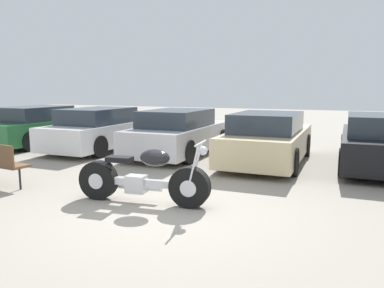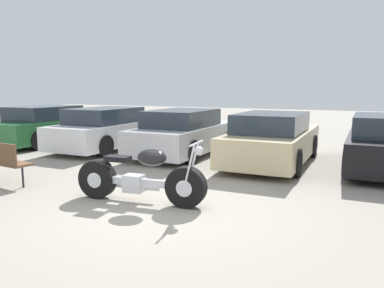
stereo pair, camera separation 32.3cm
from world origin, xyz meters
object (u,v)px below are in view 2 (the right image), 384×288
(motorcycle, at_px, (139,177))
(parked_car_green, at_px, (49,126))
(parked_car_white, at_px, (109,129))
(parked_car_silver, at_px, (185,133))
(parked_car_champagne, at_px, (273,139))

(motorcycle, bearing_deg, parked_car_green, 146.00)
(motorcycle, xyz_separation_m, parked_car_green, (-6.74, 4.54, 0.20))
(parked_car_white, relative_size, parked_car_silver, 1.00)
(motorcycle, height_order, parked_car_silver, parked_car_silver)
(parked_car_white, distance_m, parked_car_silver, 2.68)
(motorcycle, relative_size, parked_car_green, 0.55)
(parked_car_green, relative_size, parked_car_silver, 1.00)
(motorcycle, bearing_deg, parked_car_white, 132.20)
(parked_car_champagne, bearing_deg, parked_car_white, 178.44)
(motorcycle, xyz_separation_m, parked_car_white, (-4.06, 4.47, 0.20))
(motorcycle, relative_size, parked_car_silver, 0.55)
(parked_car_green, distance_m, parked_car_silver, 5.36)
(parked_car_green, relative_size, parked_car_champagne, 1.00)
(parked_car_green, height_order, parked_car_silver, same)
(parked_car_silver, xyz_separation_m, parked_car_champagne, (2.68, -0.27, 0.00))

